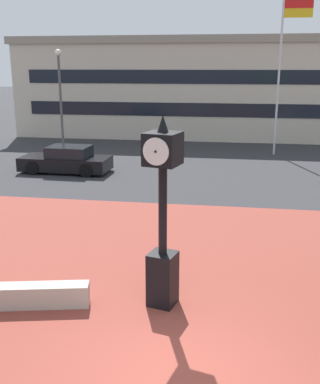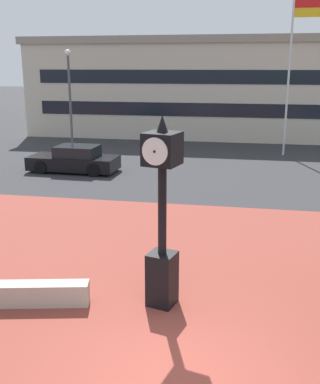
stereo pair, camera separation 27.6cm
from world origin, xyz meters
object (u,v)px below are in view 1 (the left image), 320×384
at_px(street_lamp_post, 60,90).
at_px(civic_building, 206,85).
at_px(street_clock, 163,219).
at_px(flagpole_primary, 283,63).
at_px(car_street_mid, 67,161).

bearing_deg(street_lamp_post, civic_building, 60.53).
relative_size(street_clock, flagpole_primary, 0.47).
xyz_separation_m(civic_building, street_lamp_post, (-7.52, -13.30, 0.19)).
xyz_separation_m(car_street_mid, flagpole_primary, (10.49, 6.33, 4.58)).
bearing_deg(civic_building, street_lamp_post, -119.47).
height_order(civic_building, street_lamp_post, civic_building).
bearing_deg(civic_building, street_clock, -88.10).
bearing_deg(civic_building, flagpole_primary, -67.25).
distance_m(flagpole_primary, street_lamp_post, 12.64).
distance_m(civic_building, street_lamp_post, 15.28).
distance_m(street_clock, street_lamp_post, 18.89).
height_order(street_clock, street_lamp_post, street_lamp_post).
distance_m(street_clock, flagpole_primary, 18.99).
xyz_separation_m(street_clock, car_street_mid, (-6.55, 11.97, -1.38)).
xyz_separation_m(car_street_mid, civic_building, (5.55, 18.11, 2.90)).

